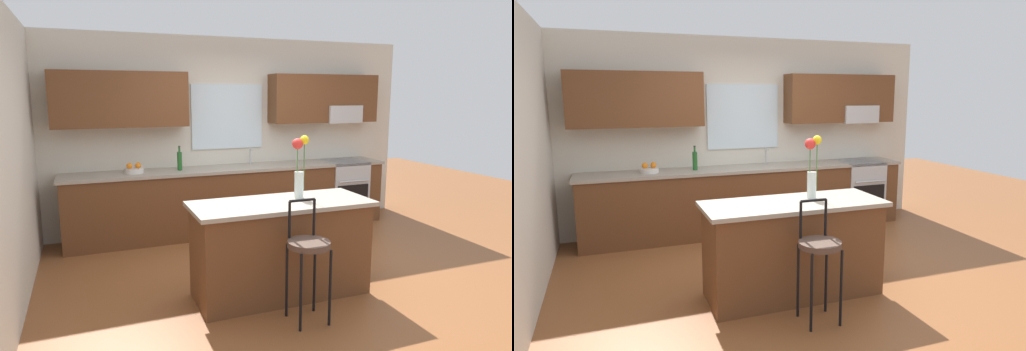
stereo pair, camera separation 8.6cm
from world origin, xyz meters
The scene contains 11 objects.
ground_plane centered at (0.00, 0.00, 0.00)m, with size 14.00×14.00×0.00m, color brown.
wall_left centered at (-2.56, 0.30, 1.35)m, with size 0.12×4.60×2.70m, color beige.
back_wall_assembly centered at (0.03, 1.99, 1.51)m, with size 5.60×0.50×2.70m.
counter_run centered at (0.00, 1.70, 0.47)m, with size 4.56×0.64×0.92m.
sink_faucet centered at (0.30, 1.84, 1.06)m, with size 0.02×0.13×0.23m.
oven_range centered at (1.74, 1.68, 0.46)m, with size 0.60×0.64×0.92m.
kitchen_island centered at (-0.23, -0.41, 0.46)m, with size 1.72×0.70×0.92m.
bar_stool_near centered at (-0.23, -0.97, 0.64)m, with size 0.36×0.36×1.04m.
flower_vase centered at (-0.01, -0.33, 1.24)m, with size 0.16×0.10×0.61m.
fruit_bowl_oranges centered at (-1.35, 1.70, 0.96)m, with size 0.24×0.24×0.13m.
bottle_olive_oil centered at (-0.76, 1.70, 1.05)m, with size 0.06×0.06×0.32m.
Camera 2 is at (-1.84, -4.18, 1.91)m, focal length 31.47 mm.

